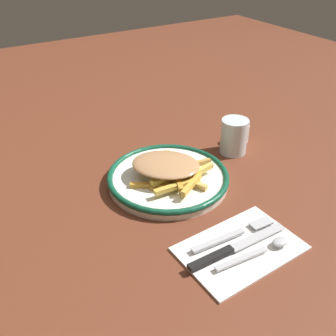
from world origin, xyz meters
The scene contains 9 objects.
ground_plane centered at (0.00, 0.00, 0.00)m, with size 2.60×2.60×0.00m, color brown.
plate centered at (0.00, 0.00, 0.01)m, with size 0.27×0.27×0.03m.
fries_heap centered at (0.00, 0.00, 0.04)m, with size 0.19×0.21×0.04m.
napkin centered at (0.24, 0.00, 0.00)m, with size 0.14×0.21×0.01m, color white.
fork centered at (0.22, 0.01, 0.01)m, with size 0.03×0.18×0.01m.
knife centered at (0.24, -0.02, 0.01)m, with size 0.02×0.21×0.01m.
spoon centered at (0.28, 0.03, 0.01)m, with size 0.03×0.15×0.01m.
water_glass centered at (-0.03, 0.21, 0.04)m, with size 0.07×0.07×0.09m, color silver.
salt_shaker centered at (-0.06, 0.27, 0.04)m, with size 0.03×0.03×0.07m.
Camera 1 is at (0.61, -0.37, 0.50)m, focal length 41.58 mm.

